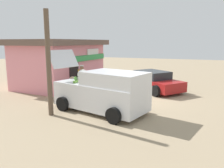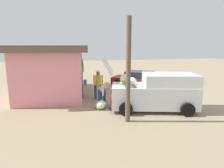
{
  "view_description": "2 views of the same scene",
  "coord_description": "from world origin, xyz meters",
  "px_view_note": "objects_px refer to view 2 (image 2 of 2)",
  "views": [
    {
      "loc": [
        -11.71,
        -3.12,
        3.0
      ],
      "look_at": [
        -0.7,
        1.15,
        0.8
      ],
      "focal_mm": 36.3,
      "sensor_mm": 36.0,
      "label": 1
    },
    {
      "loc": [
        -11.69,
        4.93,
        3.15
      ],
      "look_at": [
        -0.14,
        2.26,
        0.82
      ],
      "focal_mm": 31.65,
      "sensor_mm": 36.0,
      "label": 2
    }
  ],
  "objects_px": {
    "vendor_standing": "(98,83)",
    "unloaded_banana_pile": "(101,105)",
    "parked_sedan": "(140,80)",
    "customer_bending": "(104,90)",
    "paint_bucket": "(85,82)",
    "storefront_bar": "(53,69)",
    "delivery_van": "(156,92)"
  },
  "relations": [
    {
      "from": "vendor_standing",
      "to": "unloaded_banana_pile",
      "type": "xyz_separation_m",
      "value": [
        -1.95,
        0.2,
        -0.77
      ]
    },
    {
      "from": "parked_sedan",
      "to": "customer_bending",
      "type": "bearing_deg",
      "value": 136.98
    },
    {
      "from": "parked_sedan",
      "to": "unloaded_banana_pile",
      "type": "height_order",
      "value": "parked_sedan"
    },
    {
      "from": "parked_sedan",
      "to": "vendor_standing",
      "type": "bearing_deg",
      "value": 125.19
    },
    {
      "from": "vendor_standing",
      "to": "paint_bucket",
      "type": "xyz_separation_m",
      "value": [
        4.6,
        0.37,
        -0.77
      ]
    },
    {
      "from": "storefront_bar",
      "to": "parked_sedan",
      "type": "bearing_deg",
      "value": -83.5
    },
    {
      "from": "parked_sedan",
      "to": "customer_bending",
      "type": "xyz_separation_m",
      "value": [
        -3.7,
        3.45,
        0.21
      ]
    },
    {
      "from": "parked_sedan",
      "to": "paint_bucket",
      "type": "distance_m",
      "value": 4.47
    },
    {
      "from": "storefront_bar",
      "to": "delivery_van",
      "type": "height_order",
      "value": "storefront_bar"
    },
    {
      "from": "storefront_bar",
      "to": "customer_bending",
      "type": "distance_m",
      "value": 4.16
    },
    {
      "from": "customer_bending",
      "to": "delivery_van",
      "type": "bearing_deg",
      "value": -122.31
    },
    {
      "from": "vendor_standing",
      "to": "unloaded_banana_pile",
      "type": "height_order",
      "value": "vendor_standing"
    },
    {
      "from": "parked_sedan",
      "to": "unloaded_banana_pile",
      "type": "xyz_separation_m",
      "value": [
        -4.47,
        3.78,
        -0.38
      ]
    },
    {
      "from": "paint_bucket",
      "to": "unloaded_banana_pile",
      "type": "bearing_deg",
      "value": -178.56
    },
    {
      "from": "storefront_bar",
      "to": "unloaded_banana_pile",
      "type": "xyz_separation_m",
      "value": [
        -3.77,
        -2.44,
        -1.43
      ]
    },
    {
      "from": "vendor_standing",
      "to": "customer_bending",
      "type": "distance_m",
      "value": 1.2
    },
    {
      "from": "storefront_bar",
      "to": "paint_bucket",
      "type": "bearing_deg",
      "value": -39.18
    },
    {
      "from": "storefront_bar",
      "to": "parked_sedan",
      "type": "relative_size",
      "value": 1.59
    },
    {
      "from": "delivery_van",
      "to": "vendor_standing",
      "type": "bearing_deg",
      "value": 42.83
    },
    {
      "from": "delivery_van",
      "to": "customer_bending",
      "type": "xyz_separation_m",
      "value": [
        1.48,
        2.34,
        -0.11
      ]
    },
    {
      "from": "delivery_van",
      "to": "vendor_standing",
      "type": "height_order",
      "value": "delivery_van"
    },
    {
      "from": "paint_bucket",
      "to": "delivery_van",
      "type": "bearing_deg",
      "value": -158.7
    },
    {
      "from": "parked_sedan",
      "to": "unloaded_banana_pile",
      "type": "distance_m",
      "value": 5.87
    },
    {
      "from": "delivery_van",
      "to": "vendor_standing",
      "type": "relative_size",
      "value": 2.86
    },
    {
      "from": "parked_sedan",
      "to": "customer_bending",
      "type": "relative_size",
      "value": 3.37
    },
    {
      "from": "storefront_bar",
      "to": "delivery_van",
      "type": "distance_m",
      "value": 6.82
    },
    {
      "from": "unloaded_banana_pile",
      "to": "paint_bucket",
      "type": "bearing_deg",
      "value": 1.44
    },
    {
      "from": "delivery_van",
      "to": "unloaded_banana_pile",
      "type": "xyz_separation_m",
      "value": [
        0.7,
        2.66,
        -0.7
      ]
    },
    {
      "from": "delivery_van",
      "to": "parked_sedan",
      "type": "distance_m",
      "value": 5.3
    },
    {
      "from": "storefront_bar",
      "to": "parked_sedan",
      "type": "xyz_separation_m",
      "value": [
        0.71,
        -6.21,
        -1.04
      ]
    },
    {
      "from": "storefront_bar",
      "to": "paint_bucket",
      "type": "relative_size",
      "value": 16.92
    },
    {
      "from": "delivery_van",
      "to": "paint_bucket",
      "type": "height_order",
      "value": "delivery_van"
    }
  ]
}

